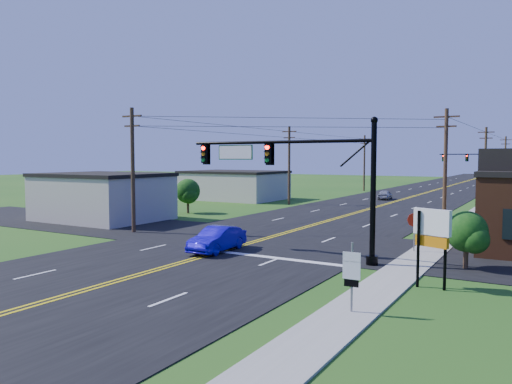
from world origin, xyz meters
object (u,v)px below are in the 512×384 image
Objects in this scene: blue_car at (217,240)px; stop_sign at (414,224)px; signal_mast_far at (472,162)px; route_sign at (352,272)px; signal_mast_main at (293,170)px.

stop_sign reaches higher than blue_car.
signal_mast_far is 2.55× the size of blue_car.
stop_sign is (-0.77, 12.61, 0.18)m from route_sign.
route_sign reaches higher than stop_sign.
stop_sign is (5.37, -67.41, -2.90)m from signal_mast_far.
route_sign is (6.14, -80.02, -3.07)m from signal_mast_far.
signal_mast_far reaches higher than route_sign.
blue_car is at bearing -167.06° from signal_mast_main.
signal_mast_main is at bearing 10.23° from blue_car.
route_sign is at bearing -52.13° from signal_mast_main.
stop_sign is at bearing 40.01° from signal_mast_main.
signal_mast_far is 4.80× the size of stop_sign.
signal_mast_far reaches higher than stop_sign.
signal_mast_main is 72.00m from signal_mast_far.
blue_car is 1.88× the size of stop_sign.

